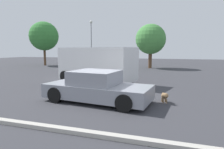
{
  "coord_description": "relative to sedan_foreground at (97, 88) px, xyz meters",
  "views": [
    {
      "loc": [
        3.03,
        -7.64,
        2.17
      ],
      "look_at": [
        0.04,
        1.75,
        0.9
      ],
      "focal_mm": 31.14,
      "sensor_mm": 36.0,
      "label": 1
    }
  ],
  "objects": [
    {
      "name": "tree_back_left",
      "position": [
        -14.04,
        15.47,
        3.4
      ],
      "size": [
        3.92,
        3.92,
        5.96
      ],
      "color": "brown",
      "rests_on": "ground_plane"
    },
    {
      "name": "parking_curb",
      "position": [
        -0.01,
        -3.11,
        -0.53
      ],
      "size": [
        9.42,
        0.2,
        0.12
      ],
      "primitive_type": "cube",
      "color": "#B7B2A8",
      "rests_on": "ground_plane"
    },
    {
      "name": "dog",
      "position": [
        2.72,
        0.64,
        -0.31
      ],
      "size": [
        0.34,
        0.59,
        0.44
      ],
      "rotation": [
        0.0,
        0.0,
        5.01
      ],
      "color": "olive",
      "rests_on": "ground_plane"
    },
    {
      "name": "ground_plane",
      "position": [
        -0.01,
        0.24,
        -0.59
      ],
      "size": [
        80.0,
        80.0,
        0.0
      ],
      "primitive_type": "plane",
      "color": "#38383D"
    },
    {
      "name": "sedan_foreground",
      "position": [
        0.0,
        0.0,
        0.0
      ],
      "size": [
        4.6,
        2.32,
        1.3
      ],
      "rotation": [
        0.0,
        0.0,
        -0.11
      ],
      "color": "gray",
      "rests_on": "ground_plane"
    },
    {
      "name": "tree_back_center",
      "position": [
        0.35,
        15.79,
        2.77
      ],
      "size": [
        3.49,
        3.49,
        5.13
      ],
      "color": "brown",
      "rests_on": "ground_plane"
    },
    {
      "name": "van_white",
      "position": [
        -1.76,
        4.33,
        0.64
      ],
      "size": [
        5.43,
        3.24,
        2.3
      ],
      "rotation": [
        0.0,
        0.0,
        -0.26
      ],
      "color": "white",
      "rests_on": "ground_plane"
    },
    {
      "name": "light_post_near",
      "position": [
        -9.17,
        20.39,
        3.83
      ],
      "size": [
        0.44,
        0.44,
        6.53
      ],
      "color": "gray",
      "rests_on": "ground_plane"
    }
  ]
}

